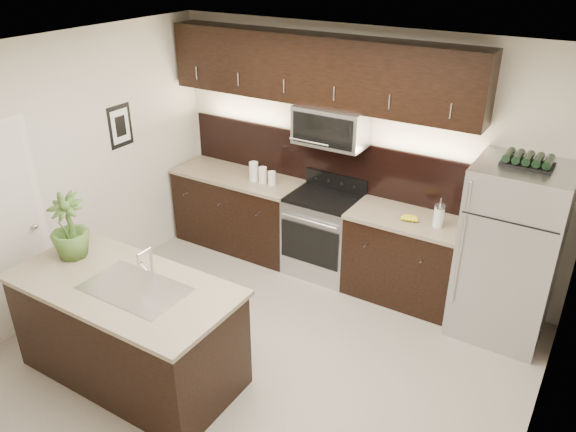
# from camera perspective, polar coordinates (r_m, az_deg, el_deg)

# --- Properties ---
(ground) EXTENTS (4.50, 4.50, 0.00)m
(ground) POSITION_cam_1_polar(r_m,az_deg,el_deg) (5.28, -3.11, -14.55)
(ground) COLOR gray
(ground) RESTS_ON ground
(room_walls) EXTENTS (4.52, 4.02, 2.71)m
(room_walls) POSITION_cam_1_polar(r_m,az_deg,el_deg) (4.39, -5.12, 2.62)
(room_walls) COLOR beige
(room_walls) RESTS_ON ground
(counter_run) EXTENTS (3.51, 0.65, 0.94)m
(counter_run) POSITION_cam_1_polar(r_m,az_deg,el_deg) (6.40, 1.97, -1.38)
(counter_run) COLOR black
(counter_run) RESTS_ON ground
(upper_fixtures) EXTENTS (3.49, 0.40, 1.66)m
(upper_fixtures) POSITION_cam_1_polar(r_m,az_deg,el_deg) (5.92, 3.18, 13.56)
(upper_fixtures) COLOR black
(upper_fixtures) RESTS_ON counter_run
(island) EXTENTS (1.96, 0.96, 0.94)m
(island) POSITION_cam_1_polar(r_m,az_deg,el_deg) (5.05, -15.85, -11.02)
(island) COLOR black
(island) RESTS_ON ground
(sink_faucet) EXTENTS (0.84, 0.50, 0.28)m
(sink_faucet) POSITION_cam_1_polar(r_m,az_deg,el_deg) (4.69, -15.22, -6.91)
(sink_faucet) COLOR silver
(sink_faucet) RESTS_ON island
(refrigerator) EXTENTS (0.83, 0.75, 1.72)m
(refrigerator) POSITION_cam_1_polar(r_m,az_deg,el_deg) (5.56, 21.55, -3.51)
(refrigerator) COLOR #B2B2B7
(refrigerator) RESTS_ON ground
(wine_rack) EXTENTS (0.42, 0.26, 0.10)m
(wine_rack) POSITION_cam_1_polar(r_m,az_deg,el_deg) (5.19, 23.20, 5.19)
(wine_rack) COLOR black
(wine_rack) RESTS_ON refrigerator
(plant) EXTENTS (0.41, 0.41, 0.59)m
(plant) POSITION_cam_1_polar(r_m,az_deg,el_deg) (5.18, -21.40, -1.00)
(plant) COLOR #3F6127
(plant) RESTS_ON island
(canisters) EXTENTS (0.34, 0.10, 0.23)m
(canisters) POSITION_cam_1_polar(r_m,az_deg,el_deg) (6.41, -2.81, 4.27)
(canisters) COLOR silver
(canisters) RESTS_ON counter_run
(french_press) EXTENTS (0.10, 0.10, 0.30)m
(french_press) POSITION_cam_1_polar(r_m,az_deg,el_deg) (5.59, 15.07, -0.02)
(french_press) COLOR silver
(french_press) RESTS_ON counter_run
(bananas) EXTENTS (0.21, 0.18, 0.06)m
(bananas) POSITION_cam_1_polar(r_m,az_deg,el_deg) (5.69, 11.78, -0.10)
(bananas) COLOR gold
(bananas) RESTS_ON counter_run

